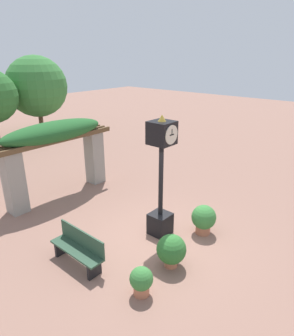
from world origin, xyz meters
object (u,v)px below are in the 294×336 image
pedestal_clock (161,177)px  potted_plant_near_left (204,219)px  potted_plant_near_right (141,280)px  park_bench (78,248)px  potted_plant_far_left (171,250)px

pedestal_clock → potted_plant_near_left: size_ratio=3.97×
pedestal_clock → potted_plant_near_right: size_ratio=5.14×
park_bench → pedestal_clock: bearing=73.7°
potted_plant_near_left → park_bench: 3.59m
potted_plant_near_left → potted_plant_near_right: (-2.96, -0.23, -0.11)m
potted_plant_far_left → potted_plant_near_left: bearing=5.1°
potted_plant_near_left → potted_plant_near_right: potted_plant_near_left is taller
potted_plant_near_left → potted_plant_near_right: bearing=-175.6°
potted_plant_near_right → pedestal_clock: bearing=28.8°
pedestal_clock → park_bench: pedestal_clock is taller
potted_plant_near_right → park_bench: 1.88m
potted_plant_near_left → park_bench: park_bench is taller
pedestal_clock → potted_plant_far_left: bearing=-131.1°
potted_plant_near_right → potted_plant_far_left: (1.17, 0.07, 0.10)m
potted_plant_far_left → park_bench: park_bench is taller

